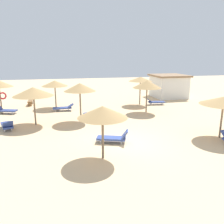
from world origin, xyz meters
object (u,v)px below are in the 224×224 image
at_px(lounger_4, 6,110).
at_px(bench_0, 30,102).
at_px(beach_cabana, 168,86).
at_px(parasol_6, 103,112).
at_px(lounger_1, 64,108).
at_px(parasol_2, 224,101).
at_px(parasol_7, 147,84).
at_px(parasol_3, 140,79).
at_px(lounger_0, 7,125).
at_px(parasol_5, 80,87).
at_px(lounger_5, 95,113).
at_px(lounger_6, 114,138).
at_px(parasol_0, 33,92).
at_px(lounger_3, 155,102).
at_px(parasol_1, 55,83).

distance_m(lounger_4, bench_0, 3.68).
height_order(bench_0, beach_cabana, beach_cabana).
height_order(parasol_6, lounger_1, parasol_6).
bearing_deg(parasol_2, parasol_7, 106.12).
distance_m(parasol_3, lounger_0, 13.46).
xyz_separation_m(parasol_6, lounger_4, (-6.78, 10.81, -2.07)).
bearing_deg(parasol_6, lounger_1, 99.07).
relative_size(parasol_2, lounger_1, 1.49).
distance_m(parasol_5, bench_0, 8.81).
bearing_deg(lounger_0, parasol_7, 12.67).
relative_size(parasol_2, beach_cabana, 0.68).
bearing_deg(parasol_7, lounger_5, -173.98).
bearing_deg(lounger_6, bench_0, 116.47).
relative_size(parasol_6, lounger_5, 1.39).
xyz_separation_m(parasol_2, bench_0, (-12.80, 12.80, -2.02)).
relative_size(parasol_5, beach_cabana, 0.71).
bearing_deg(lounger_1, lounger_4, 179.04).
distance_m(lounger_1, beach_cabana, 13.69).
bearing_deg(parasol_3, parasol_6, -117.66).
relative_size(parasol_0, beach_cabana, 0.69).
height_order(parasol_3, parasol_5, parasol_5).
relative_size(parasol_5, lounger_6, 1.54).
relative_size(parasol_3, lounger_5, 1.50).
xyz_separation_m(parasol_0, beach_cabana, (15.02, 8.46, -1.08)).
relative_size(lounger_0, lounger_3, 1.00).
distance_m(parasol_3, parasol_6, 13.36).
height_order(parasol_2, lounger_6, parasol_2).
xyz_separation_m(lounger_6, beach_cabana, (10.17, 13.36, 1.08)).
relative_size(parasol_3, lounger_1, 1.52).
bearing_deg(lounger_0, lounger_5, 17.31).
relative_size(parasol_3, parasol_7, 0.99).
xyz_separation_m(parasol_5, lounger_0, (-5.22, -0.97, -2.36)).
distance_m(parasol_0, bench_0, 7.69).
height_order(lounger_0, lounger_6, lounger_6).
xyz_separation_m(parasol_3, parasol_6, (-6.20, -11.83, -0.27)).
bearing_deg(parasol_5, lounger_3, 28.19).
bearing_deg(parasol_6, lounger_4, 122.10).
bearing_deg(parasol_6, lounger_0, 133.60).
xyz_separation_m(parasol_0, parasol_1, (1.42, 5.51, -0.08)).
bearing_deg(parasol_5, parasol_7, 14.47).
bearing_deg(parasol_3, lounger_1, -172.02).
xyz_separation_m(parasol_5, parasol_6, (0.46, -6.94, -0.29)).
xyz_separation_m(parasol_7, lounger_3, (2.13, 2.84, -2.25)).
distance_m(parasol_0, parasol_1, 5.69).
bearing_deg(parasol_0, lounger_3, 21.42).
bearing_deg(lounger_6, lounger_5, 91.25).
distance_m(lounger_0, lounger_4, 4.97).
relative_size(lounger_6, beach_cabana, 0.46).
xyz_separation_m(lounger_3, lounger_6, (-6.77, -9.46, 0.01)).
distance_m(parasol_7, lounger_3, 4.20).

